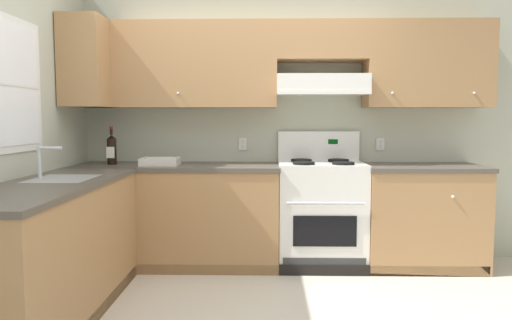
{
  "coord_description": "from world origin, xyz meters",
  "views": [
    {
      "loc": [
        0.16,
        -3.07,
        1.32
      ],
      "look_at": [
        0.08,
        0.7,
        1.0
      ],
      "focal_mm": 34.22,
      "sensor_mm": 36.0,
      "label": 1
    }
  ],
  "objects": [
    {
      "name": "wall_back",
      "position": [
        0.41,
        1.53,
        1.48
      ],
      "size": [
        4.68,
        0.57,
        2.55
      ],
      "color": "#B7BAA3",
      "rests_on": "ground_plane"
    },
    {
      "name": "wine_bottle",
      "position": [
        -1.23,
        1.26,
        1.05
      ],
      "size": [
        0.08,
        0.08,
        0.34
      ],
      "color": "black",
      "rests_on": "counter_back_run"
    },
    {
      "name": "counter_left_run",
      "position": [
        -1.24,
        -0.0,
        0.46
      ],
      "size": [
        0.63,
        1.91,
        1.13
      ],
      "color": "#A87A4C",
      "rests_on": "ground_plane"
    },
    {
      "name": "bowl",
      "position": [
        -0.78,
        1.2,
        0.93
      ],
      "size": [
        0.33,
        0.24,
        0.07
      ],
      "color": "beige",
      "rests_on": "counter_back_run"
    },
    {
      "name": "counter_back_run",
      "position": [
        0.15,
        1.24,
        0.45
      ],
      "size": [
        3.6,
        0.65,
        0.91
      ],
      "color": "#A87A4C",
      "rests_on": "ground_plane"
    },
    {
      "name": "wall_left",
      "position": [
        -1.59,
        0.23,
        1.34
      ],
      "size": [
        0.47,
        4.0,
        2.55
      ],
      "color": "#B7BAA3",
      "rests_on": "ground_plane"
    },
    {
      "name": "stove",
      "position": [
        0.65,
        1.25,
        0.48
      ],
      "size": [
        0.76,
        0.62,
        1.2
      ],
      "color": "white",
      "rests_on": "ground_plane"
    }
  ]
}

